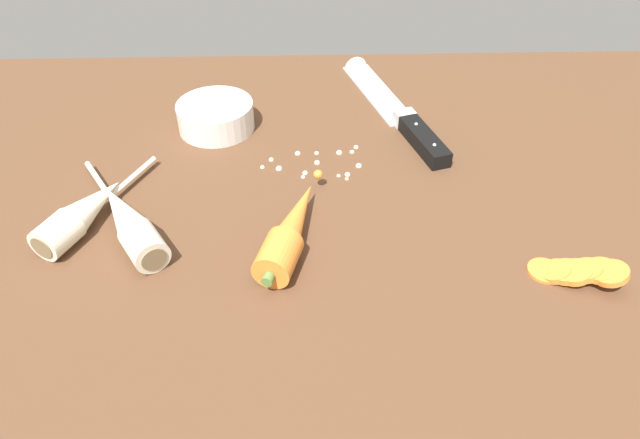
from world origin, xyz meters
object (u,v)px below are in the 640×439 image
Objects in this scene: chefs_knife at (388,102)px; parsnip_mid_left at (83,213)px; prep_bowl at (216,115)px; whole_carrot at (291,230)px; parsnip_front at (128,222)px; carrot_slice_stack at (577,271)px.

chefs_knife is 1.80× the size of parsnip_mid_left.
chefs_knife is 3.11× the size of prep_bowl.
parsnip_mid_left is at bearing -121.46° from prep_bowl.
chefs_knife is 47.48cm from parsnip_mid_left.
parsnip_mid_left is at bearing 171.03° from whole_carrot.
parsnip_front is at bearing -16.82° from parsnip_mid_left.
whole_carrot is 2.00× the size of carrot_slice_stack.
parsnip_mid_left is 1.72× the size of prep_bowl.
parsnip_mid_left and prep_bowl have the same top height.
parsnip_front is at bearing 170.23° from carrot_slice_stack.
prep_bowl is at bearing 72.15° from parsnip_front.
carrot_slice_stack is (54.54, -10.13, -0.90)cm from parsnip_mid_left.
prep_bowl reaches higher than carrot_slice_stack.
whole_carrot is 31.01cm from carrot_slice_stack.
parsnip_front is at bearing -139.16° from chefs_knife.
parsnip_front is (-33.32, -28.80, 1.33)cm from chefs_knife.
parsnip_mid_left is (-5.65, 1.71, 0.00)cm from parsnip_front.
whole_carrot is 24.50cm from parsnip_mid_left.
chefs_knife is at bearing 40.84° from parsnip_front.
whole_carrot is (-14.78, -30.91, 1.45)cm from chefs_knife.
carrot_slice_stack is at bearing -11.74° from whole_carrot.
parsnip_front is 1.86× the size of prep_bowl.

